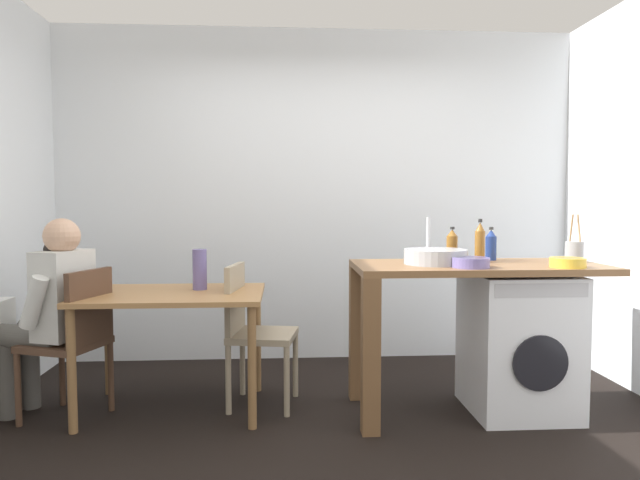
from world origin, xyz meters
The scene contains 18 objects.
ground_plane centered at (0.00, 0.00, 0.00)m, with size 5.46×5.46×0.00m, color black.
wall_back centered at (0.00, 1.75, 1.35)m, with size 4.60×0.10×2.70m, color silver.
dining_table centered at (-0.96, 0.56, 0.64)m, with size 1.10×0.76×0.74m.
chair_person_seat centered at (-1.51, 0.43, 0.51)m, with size 0.51×0.51×0.90m.
chair_opposite centered at (-0.49, 0.62, 0.51)m, with size 0.46×0.46×0.90m.
seated_person centered at (-1.66, 0.49, 0.67)m, with size 0.57×0.54×1.20m.
kitchen_counter centered at (0.69, 0.40, 0.76)m, with size 1.50×0.68×0.92m.
washing_machine centered at (1.16, 0.40, 0.43)m, with size 0.60×0.61×0.86m.
sink_basin centered at (0.64, 0.40, 0.97)m, with size 0.38×0.38×0.09m, color #9EA0A5.
tap centered at (0.64, 0.58, 1.06)m, with size 0.02×0.02×0.28m, color #B2B2B7.
bottle_tall_green centered at (0.82, 0.66, 1.02)m, with size 0.07×0.07×0.22m.
bottle_squat_brown centered at (0.94, 0.50, 1.04)m, with size 0.06×0.06×0.27m.
bottle_clear_small centered at (1.06, 0.61, 1.02)m, with size 0.07×0.07×0.22m.
mixing_bowl centered at (0.79, 0.20, 0.95)m, with size 0.21×0.21×0.06m.
utensil_crock centered at (1.53, 0.45, 0.99)m, with size 0.11×0.11×0.30m.
colander centered at (1.35, 0.18, 0.95)m, with size 0.20×0.20×0.06m.
vase centered at (-0.81, 0.66, 0.87)m, with size 0.09×0.09×0.26m, color slate.
scissors centered at (0.85, 0.30, 0.92)m, with size 0.15×0.06×0.01m.
Camera 1 is at (-0.28, -2.96, 1.29)m, focal length 31.83 mm.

